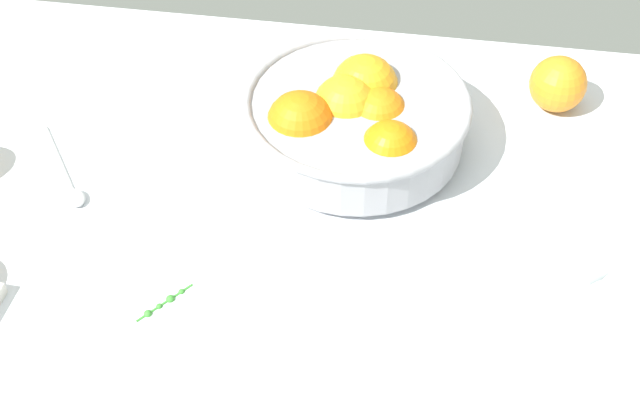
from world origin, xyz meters
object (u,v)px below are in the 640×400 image
Objects in this scene: juice_pitcher at (599,391)px; loose_orange_2 at (558,84)px; fruit_bowl at (355,119)px; spoon at (67,178)px.

loose_orange_2 is (-0.93, 49.30, -3.10)cm from juice_pitcher.
fruit_bowl reaches higher than loose_orange_2.
spoon is (-34.72, -11.80, -4.37)cm from fruit_bowl.
juice_pitcher reaches higher than fruit_bowl.
spoon is at bearing -158.24° from loose_orange_2.
juice_pitcher reaches higher than loose_orange_2.
fruit_bowl is 36.93cm from spoon.
spoon is at bearing 157.89° from juice_pitcher.
loose_orange_2 is (26.02, 12.45, -0.96)cm from fruit_bowl.
spoon is (-60.74, -24.25, -3.41)cm from loose_orange_2.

